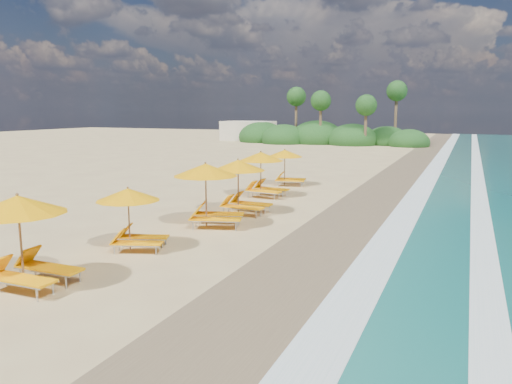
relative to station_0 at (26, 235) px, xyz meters
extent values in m
plane|color=tan|center=(2.37, 9.29, -1.37)|extent=(160.00, 160.00, 0.00)
cube|color=olive|center=(6.37, 9.29, -1.37)|extent=(4.00, 160.00, 0.01)
cube|color=white|center=(7.87, 9.29, -1.34)|extent=(1.20, 160.00, 0.01)
cube|color=white|center=(10.87, 9.29, -1.35)|extent=(0.80, 160.00, 0.01)
cylinder|color=olive|center=(-0.19, 0.00, -0.20)|extent=(0.06, 0.06, 2.34)
cone|color=#FFA505|center=(-0.19, 0.00, 0.77)|extent=(2.45, 2.45, 0.47)
sphere|color=olive|center=(-0.19, 0.00, 1.03)|extent=(0.08, 0.08, 0.08)
cylinder|color=olive|center=(0.25, 3.82, -0.37)|extent=(0.05, 0.05, 1.99)
cone|color=#FFA505|center=(0.25, 3.82, 0.45)|extent=(2.62, 2.62, 0.40)
sphere|color=olive|center=(0.25, 3.82, 0.68)|extent=(0.07, 0.07, 0.07)
cylinder|color=olive|center=(0.95, 7.68, -0.16)|extent=(0.06, 0.06, 2.43)
cone|color=#FFA505|center=(0.95, 7.68, 0.85)|extent=(3.17, 3.17, 0.49)
sphere|color=olive|center=(0.95, 7.68, 1.12)|extent=(0.09, 0.09, 0.09)
cylinder|color=olive|center=(1.03, 10.42, -0.21)|extent=(0.06, 0.06, 2.32)
cone|color=#FFA505|center=(1.03, 10.42, 0.75)|extent=(2.44, 2.44, 0.47)
sphere|color=olive|center=(1.03, 10.42, 1.01)|extent=(0.08, 0.08, 0.08)
cylinder|color=olive|center=(0.32, 14.67, -0.22)|extent=(0.06, 0.06, 2.30)
cone|color=#FFA505|center=(0.32, 14.67, 0.74)|extent=(2.60, 2.60, 0.46)
sphere|color=olive|center=(0.32, 14.67, 0.99)|extent=(0.08, 0.08, 0.08)
cylinder|color=olive|center=(0.12, 18.83, -0.32)|extent=(0.05, 0.05, 2.10)
cone|color=#FFA505|center=(0.12, 18.83, 0.55)|extent=(2.55, 2.55, 0.42)
sphere|color=olive|center=(0.12, 18.83, 0.79)|extent=(0.08, 0.08, 0.08)
ellipsoid|color=#163D14|center=(-3.63, 54.29, -0.75)|extent=(6.40, 6.40, 4.16)
ellipsoid|color=#163D14|center=(-8.63, 55.29, -0.67)|extent=(7.20, 7.20, 4.68)
ellipsoid|color=#163D14|center=(-12.63, 53.29, -0.79)|extent=(6.00, 6.00, 3.90)
ellipsoid|color=#163D14|center=(0.37, 56.29, -0.82)|extent=(5.60, 5.60, 3.64)
ellipsoid|color=#163D14|center=(-16.63, 55.29, -0.73)|extent=(6.60, 6.60, 4.29)
ellipsoid|color=#163D14|center=(3.37, 54.29, -0.88)|extent=(5.00, 5.00, 3.25)
cylinder|color=brown|center=(-1.63, 52.29, 1.13)|extent=(0.36, 0.36, 5.00)
sphere|color=#163D14|center=(-1.63, 52.29, 3.63)|extent=(2.60, 2.60, 2.60)
cylinder|color=brown|center=(-7.63, 53.29, 1.43)|extent=(0.36, 0.36, 5.60)
sphere|color=#163D14|center=(-7.63, 53.29, 4.23)|extent=(2.60, 2.60, 2.60)
cylinder|color=brown|center=(-11.63, 55.29, 1.73)|extent=(0.36, 0.36, 6.20)
sphere|color=#163D14|center=(-11.63, 55.29, 4.83)|extent=(2.60, 2.60, 2.60)
cylinder|color=brown|center=(1.37, 56.29, 2.03)|extent=(0.36, 0.36, 6.80)
sphere|color=#163D14|center=(1.37, 56.29, 5.43)|extent=(2.60, 2.60, 2.60)
cube|color=beige|center=(-19.63, 57.29, 0.03)|extent=(7.00, 5.00, 2.80)
camera|label=1|loc=(10.23, -8.85, 3.16)|focal=34.60mm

